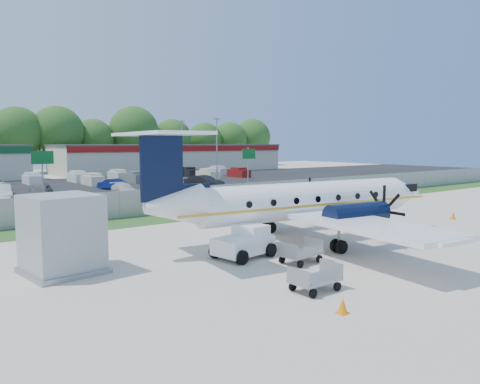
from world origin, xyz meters
TOP-DOWN VIEW (x-y plane):
  - ground at (0.00, 0.00)m, footprint 170.00×170.00m
  - grass_verge at (0.00, 12.00)m, footprint 170.00×4.00m
  - access_road at (0.00, 19.00)m, footprint 170.00×8.00m
  - parking_lot at (0.00, 40.00)m, footprint 170.00×32.00m
  - perimeter_fence at (0.00, 14.00)m, footprint 120.00×0.06m
  - building_east at (26.00, 61.98)m, footprint 44.40×12.40m
  - sign_left at (-8.00, 22.91)m, footprint 1.80×0.26m
  - sign_mid at (3.00, 22.91)m, footprint 1.80×0.26m
  - sign_right at (14.00, 22.91)m, footprint 1.80×0.26m
  - light_pole_ne at (20.00, 38.00)m, footprint 0.90×0.35m
  - light_pole_se at (20.00, 48.00)m, footprint 0.90×0.35m
  - tree_line at (0.00, 74.00)m, footprint 112.00×6.00m
  - aircraft at (-0.08, 0.12)m, footprint 19.57×19.25m
  - pushback_tug at (-4.84, -0.78)m, footprint 3.06×2.42m
  - baggage_cart_near at (-5.94, -6.50)m, footprint 1.90×1.18m
  - baggage_cart_far at (-3.47, -3.23)m, footprint 2.08×1.38m
  - service_container at (-12.70, 1.73)m, footprint 3.36×3.36m
  - cone_nose at (14.15, -0.96)m, footprint 0.38×0.38m
  - cone_port_wing at (-6.92, -8.67)m, footprint 0.36×0.36m
  - cone_starboard_wing at (-0.04, 10.87)m, footprint 0.37×0.37m
  - road_car_mid at (1.64, 20.50)m, footprint 4.31×2.61m
  - road_car_east at (30.33, 17.74)m, footprint 5.24×3.64m
  - parked_car_a at (-10.21, 29.29)m, footprint 2.35×5.26m
  - parked_car_b at (-6.73, 29.10)m, footprint 3.62×4.99m
  - parked_car_c at (1.44, 28.37)m, footprint 2.10×4.52m
  - parked_car_d at (7.43, 29.22)m, footprint 2.05×4.31m
  - parked_car_e at (11.70, 28.56)m, footprint 3.37×5.34m
  - parked_car_g at (2.71, 34.78)m, footprint 2.51×4.22m
  - far_parking_rows at (0.00, 45.00)m, footprint 56.00×10.00m

SIDE VIEW (x-z plane):
  - ground at x=0.00m, z-range 0.00..0.00m
  - tree_line at x=0.00m, z-range -7.00..7.00m
  - road_car_mid at x=1.64m, z-range -0.69..0.69m
  - road_car_east at x=30.33m, z-range -0.83..0.83m
  - parked_car_a at x=-10.21m, z-range -0.84..0.84m
  - parked_car_b at x=-6.73m, z-range -0.79..0.79m
  - parked_car_c at x=1.44m, z-range -0.64..0.64m
  - parked_car_d at x=7.43m, z-range -0.71..0.71m
  - parked_car_e at x=11.70m, z-range -0.83..0.83m
  - parked_car_g at x=2.71m, z-range -0.66..0.66m
  - far_parking_rows at x=0.00m, z-range -0.80..0.80m
  - grass_verge at x=0.00m, z-range 0.00..0.02m
  - access_road at x=0.00m, z-range 0.00..0.02m
  - parking_lot at x=0.00m, z-range 0.00..0.02m
  - cone_port_wing at x=-6.92m, z-range -0.01..0.50m
  - cone_starboard_wing at x=-0.04m, z-range -0.01..0.51m
  - cone_nose at x=14.15m, z-range -0.01..0.52m
  - baggage_cart_near at x=-5.94m, z-range -0.03..0.95m
  - baggage_cart_far at x=-3.47m, z-range -0.04..0.99m
  - pushback_tug at x=-4.84m, z-range -0.03..1.49m
  - perimeter_fence at x=0.00m, z-range 0.01..2.00m
  - service_container at x=-12.70m, z-range -0.11..3.23m
  - aircraft at x=-0.08m, z-range -0.68..5.32m
  - building_east at x=26.00m, z-range 0.01..5.25m
  - sign_left at x=-8.00m, z-range 1.11..6.11m
  - sign_mid at x=3.00m, z-range 1.11..6.11m
  - sign_right at x=14.00m, z-range 1.11..6.11m
  - light_pole_ne at x=20.00m, z-range 0.69..9.78m
  - light_pole_se at x=20.00m, z-range 0.69..9.78m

